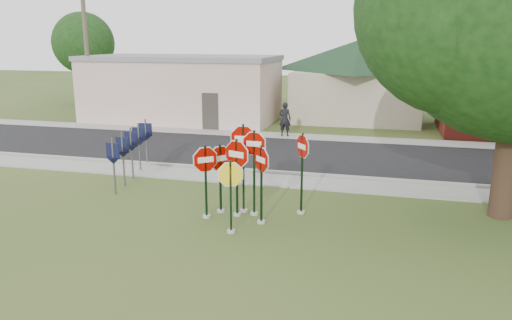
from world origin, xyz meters
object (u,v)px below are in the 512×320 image
(pedestrian, at_px, (285,119))
(stop_sign_left, at_px, (206,172))
(stop_sign_center, at_px, (237,166))
(stop_sign_yellow, at_px, (231,189))
(utility_pole_near, at_px, (86,44))

(pedestrian, bearing_deg, stop_sign_left, 95.09)
(stop_sign_center, distance_m, pedestrian, 12.70)
(stop_sign_left, bearing_deg, stop_sign_yellow, -41.50)
(stop_sign_center, distance_m, stop_sign_yellow, 1.42)
(stop_sign_yellow, height_order, pedestrian, stop_sign_yellow)
(stop_sign_left, height_order, utility_pole_near, utility_pole_near)
(stop_sign_center, bearing_deg, utility_pole_near, 135.11)
(stop_sign_yellow, relative_size, stop_sign_left, 0.93)
(utility_pole_near, bearing_deg, stop_sign_left, -47.55)
(pedestrian, bearing_deg, stop_sign_yellow, 99.42)
(stop_sign_left, relative_size, utility_pole_near, 0.25)
(stop_sign_center, bearing_deg, pedestrian, 95.00)
(stop_sign_left, bearing_deg, pedestrian, 91.14)
(pedestrian, bearing_deg, stop_sign_center, 98.94)
(stop_sign_center, height_order, pedestrian, stop_sign_center)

